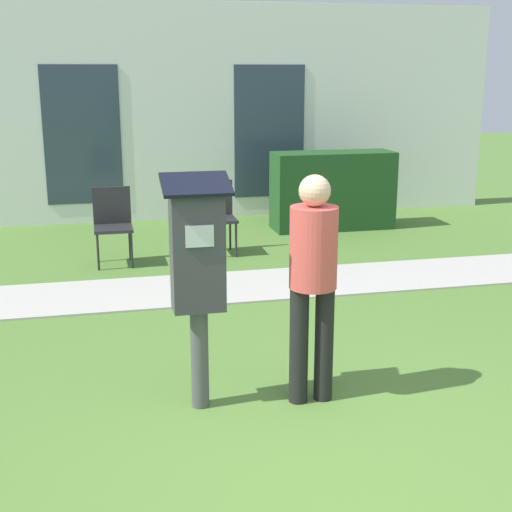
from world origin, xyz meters
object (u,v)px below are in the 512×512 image
at_px(outdoor_chair_left, 113,219).
at_px(person_standing, 313,272).
at_px(parking_meter, 198,263).
at_px(outdoor_chair_middle, 216,211).

bearing_deg(outdoor_chair_left, person_standing, -50.28).
distance_m(person_standing, outdoor_chair_left, 4.19).
bearing_deg(parking_meter, outdoor_chair_left, 96.36).
distance_m(outdoor_chair_left, outdoor_chair_middle, 1.29).
height_order(parking_meter, outdoor_chair_middle, parking_meter).
distance_m(parking_meter, outdoor_chair_left, 3.96).
bearing_deg(person_standing, outdoor_chair_left, 74.65).
xyz_separation_m(person_standing, outdoor_chair_left, (-1.20, 3.99, -0.40)).
height_order(parking_meter, person_standing, parking_meter).
relative_size(parking_meter, person_standing, 1.01).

